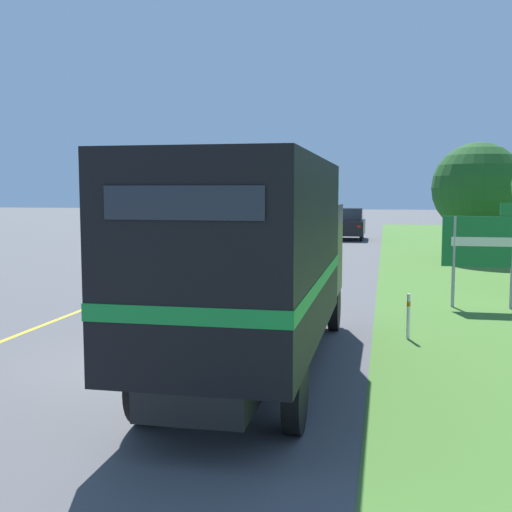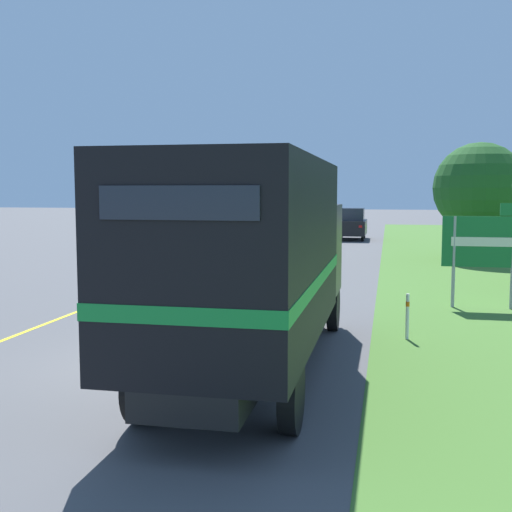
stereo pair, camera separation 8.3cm
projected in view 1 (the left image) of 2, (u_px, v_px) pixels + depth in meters
ground_plane at (157, 364)px, 11.35m from camera, size 200.00×200.00×0.00m
edge_line_yellow at (212, 259)px, 28.89m from camera, size 0.12×65.52×0.01m
centre_dash_near at (166, 357)px, 11.81m from camera, size 0.12×2.60×0.01m
centre_dash_mid_a at (244, 299)px, 18.25m from camera, size 0.12×2.60×0.01m
centre_dash_mid_b at (281, 271)px, 24.68m from camera, size 0.12×2.60×0.01m
centre_dash_far at (303, 254)px, 31.12m from camera, size 0.12×2.60×0.01m
centre_dash_farthest at (317, 244)px, 37.56m from camera, size 0.12×2.60×0.01m
horse_trailer_truck at (256, 257)px, 10.51m from camera, size 2.35×8.30×3.53m
lead_car_white at (240, 244)px, 25.98m from camera, size 1.80×4.57×1.81m
lead_car_black_ahead at (350, 224)px, 40.53m from camera, size 1.80×3.95×2.01m
lead_car_red_ahead at (309, 218)px, 50.60m from camera, size 1.80×4.10×1.93m
highway_sign at (485, 243)px, 16.64m from camera, size 2.09×0.09×2.75m
roadside_tree_mid at (478, 188)px, 28.14m from camera, size 3.98×3.98×5.19m
delineator_post at (408, 315)px, 13.20m from camera, size 0.08×0.08×0.95m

